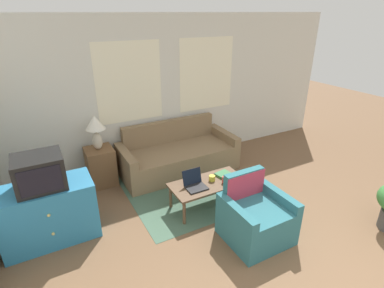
{
  "coord_description": "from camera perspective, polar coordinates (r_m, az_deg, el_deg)",
  "views": [
    {
      "loc": [
        -2.25,
        -0.85,
        2.61
      ],
      "look_at": [
        -0.24,
        2.83,
        0.75
      ],
      "focal_mm": 28.0,
      "sensor_mm": 36.0,
      "label": 1
    }
  ],
  "objects": [
    {
      "name": "wall_back",
      "position": [
        5.44,
        -3.36,
        10.02
      ],
      "size": [
        6.88,
        0.06,
        2.6
      ],
      "color": "silver",
      "rests_on": "ground_plane"
    },
    {
      "name": "rug",
      "position": [
        4.92,
        -0.5,
        -8.08
      ],
      "size": [
        1.97,
        1.94,
        0.01
      ],
      "color": "#476651",
      "rests_on": "ground_plane"
    },
    {
      "name": "couch",
      "position": [
        5.33,
        -2.83,
        -2.26
      ],
      "size": [
        2.02,
        0.88,
        0.83
      ],
      "color": "#846B4C",
      "rests_on": "ground_plane"
    },
    {
      "name": "armchair",
      "position": [
        3.89,
        11.77,
        -13.6
      ],
      "size": [
        0.75,
        0.7,
        0.81
      ],
      "color": "#2D6B75",
      "rests_on": "ground_plane"
    },
    {
      "name": "tv_dresser",
      "position": [
        4.1,
        -25.58,
        -11.79
      ],
      "size": [
        1.08,
        0.56,
        0.75
      ],
      "color": "teal",
      "rests_on": "ground_plane"
    },
    {
      "name": "television",
      "position": [
        3.82,
        -27.08,
        -4.78
      ],
      "size": [
        0.52,
        0.46,
        0.39
      ],
      "color": "black",
      "rests_on": "tv_dresser"
    },
    {
      "name": "side_table",
      "position": [
        5.08,
        -16.95,
        -4.12
      ],
      "size": [
        0.43,
        0.43,
        0.62
      ],
      "color": "brown",
      "rests_on": "ground_plane"
    },
    {
      "name": "table_lamp",
      "position": [
        4.81,
        -17.91,
        3.06
      ],
      "size": [
        0.3,
        0.3,
        0.55
      ],
      "color": "beige",
      "rests_on": "side_table"
    },
    {
      "name": "coffee_table",
      "position": [
        4.32,
        3.09,
        -7.79
      ],
      "size": [
        1.09,
        0.53,
        0.38
      ],
      "color": "brown",
      "rests_on": "ground_plane"
    },
    {
      "name": "laptop",
      "position": [
        4.16,
        0.53,
        -7.55
      ],
      "size": [
        0.28,
        0.27,
        0.23
      ],
      "color": "black",
      "rests_on": "coffee_table"
    },
    {
      "name": "cup_navy",
      "position": [
        4.32,
        3.84,
        -6.51
      ],
      "size": [
        0.09,
        0.09,
        0.08
      ],
      "color": "gold",
      "rests_on": "coffee_table"
    },
    {
      "name": "cup_yellow",
      "position": [
        4.29,
        6.23,
        -6.77
      ],
      "size": [
        0.07,
        0.07,
        0.09
      ],
      "color": "#B23D38",
      "rests_on": "coffee_table"
    },
    {
      "name": "cup_white",
      "position": [
        4.35,
        8.04,
        -6.45
      ],
      "size": [
        0.1,
        0.1,
        0.09
      ],
      "color": "#B23D38",
      "rests_on": "coffee_table"
    },
    {
      "name": "book_red",
      "position": [
        4.48,
        5.9,
        -5.71
      ],
      "size": [
        0.24,
        0.19,
        0.04
      ],
      "color": "#3D7A4C",
      "rests_on": "coffee_table"
    }
  ]
}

